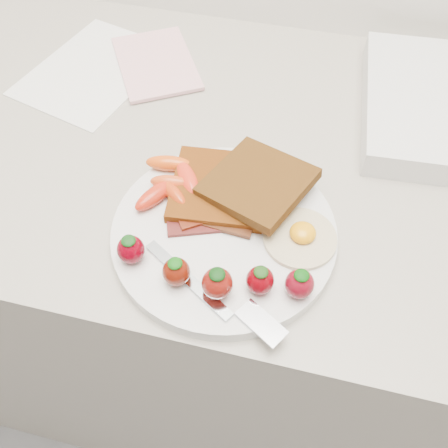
# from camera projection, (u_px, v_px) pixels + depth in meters

# --- Properties ---
(counter) EXTENTS (2.00, 0.60, 0.90)m
(counter) POSITION_uv_depth(u_px,v_px,m) (255.00, 299.00, 1.06)
(counter) COLOR gray
(counter) RESTS_ON ground
(plate) EXTENTS (0.27, 0.27, 0.02)m
(plate) POSITION_uv_depth(u_px,v_px,m) (224.00, 233.00, 0.60)
(plate) COLOR silver
(plate) RESTS_ON counter
(toast_lower) EXTENTS (0.13, 0.13, 0.01)m
(toast_lower) POSITION_uv_depth(u_px,v_px,m) (220.00, 188.00, 0.62)
(toast_lower) COLOR #502F0B
(toast_lower) RESTS_ON plate
(toast_upper) EXTENTS (0.15, 0.15, 0.03)m
(toast_upper) POSITION_uv_depth(u_px,v_px,m) (258.00, 183.00, 0.61)
(toast_upper) COLOR black
(toast_upper) RESTS_ON toast_lower
(fried_egg) EXTENTS (0.11, 0.11, 0.02)m
(fried_egg) POSITION_uv_depth(u_px,v_px,m) (301.00, 237.00, 0.58)
(fried_egg) COLOR white
(fried_egg) RESTS_ON plate
(bacon_strips) EXTENTS (0.10, 0.08, 0.01)m
(bacon_strips) POSITION_uv_depth(u_px,v_px,m) (211.00, 221.00, 0.60)
(bacon_strips) COLOR #3A090C
(bacon_strips) RESTS_ON plate
(baby_carrots) EXTENTS (0.09, 0.10, 0.02)m
(baby_carrots) POSITION_uv_depth(u_px,v_px,m) (171.00, 182.00, 0.62)
(baby_carrots) COLOR #D4481B
(baby_carrots) RESTS_ON plate
(strawberries) EXTENTS (0.22, 0.05, 0.04)m
(strawberries) POSITION_uv_depth(u_px,v_px,m) (216.00, 274.00, 0.54)
(strawberries) COLOR #61000D
(strawberries) RESTS_ON plate
(fork) EXTENTS (0.18, 0.10, 0.00)m
(fork) POSITION_uv_depth(u_px,v_px,m) (220.00, 298.00, 0.54)
(fork) COLOR silver
(fork) RESTS_ON plate
(paper_sheet) EXTENTS (0.23, 0.27, 0.00)m
(paper_sheet) POSITION_uv_depth(u_px,v_px,m) (94.00, 70.00, 0.80)
(paper_sheet) COLOR white
(paper_sheet) RESTS_ON counter
(notepad) EXTENTS (0.19, 0.20, 0.01)m
(notepad) POSITION_uv_depth(u_px,v_px,m) (156.00, 63.00, 0.80)
(notepad) COLOR #EBABB4
(notepad) RESTS_ON paper_sheet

